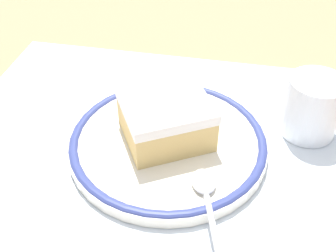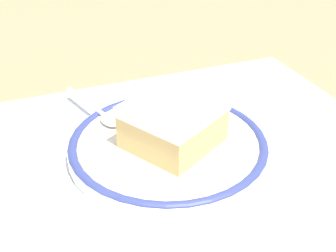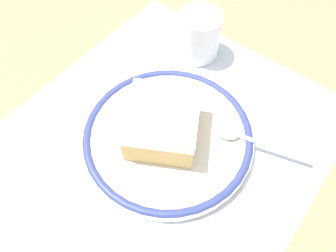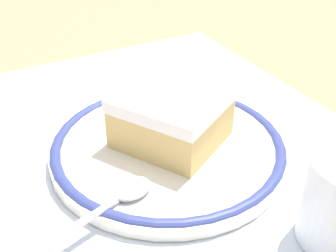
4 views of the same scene
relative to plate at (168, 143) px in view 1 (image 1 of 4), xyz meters
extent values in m
plane|color=#9E7551|center=(0.02, -0.01, -0.01)|extent=(2.40, 2.40, 0.00)
cube|color=silver|center=(0.02, -0.01, -0.01)|extent=(0.48, 0.40, 0.00)
cylinder|color=silver|center=(0.00, 0.00, 0.00)|extent=(0.23, 0.23, 0.01)
torus|color=navy|center=(0.00, 0.00, 0.00)|extent=(0.23, 0.23, 0.01)
cube|color=#DBB76B|center=(0.00, -0.01, 0.02)|extent=(0.12, 0.12, 0.04)
cube|color=white|center=(0.00, -0.01, 0.05)|extent=(0.13, 0.12, 0.01)
ellipsoid|color=silver|center=(-0.05, 0.06, 0.01)|extent=(0.03, 0.04, 0.01)
cylinder|color=silver|center=(-0.07, 0.12, 0.01)|extent=(0.03, 0.09, 0.01)
cylinder|color=white|center=(-0.16, -0.06, 0.03)|extent=(0.07, 0.07, 0.07)
cylinder|color=#B7722D|center=(-0.16, -0.06, 0.00)|extent=(0.06, 0.06, 0.02)
cube|color=white|center=(0.18, -0.06, -0.01)|extent=(0.12, 0.13, 0.00)
camera|label=1|loc=(-0.07, 0.36, 0.33)|focal=45.41mm
camera|label=2|loc=(-0.15, -0.39, 0.28)|focal=46.65mm
camera|label=3|loc=(0.18, 0.14, 0.38)|focal=35.20mm
camera|label=4|loc=(-0.31, 0.17, 0.26)|focal=48.19mm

